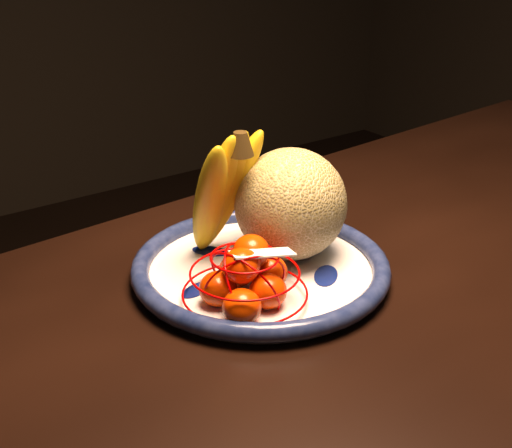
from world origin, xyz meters
TOP-DOWN VIEW (x-y plane):
  - dining_table at (0.07, 0.03)m, footprint 1.54×1.00m
  - fruit_bowl at (-0.20, 0.18)m, footprint 0.32×0.32m
  - cantaloupe at (-0.14, 0.19)m, footprint 0.14×0.14m
  - banana_bunch at (-0.22, 0.24)m, footprint 0.12×0.12m
  - mandarin_bag at (-0.25, 0.13)m, footprint 0.19×0.19m
  - price_tag at (-0.24, 0.11)m, footprint 0.08×0.05m

SIDE VIEW (x-z plane):
  - dining_table at x=0.07m, z-range 0.29..1.02m
  - fruit_bowl at x=-0.20m, z-range 0.73..0.76m
  - mandarin_bag at x=-0.25m, z-range 0.73..0.82m
  - price_tag at x=-0.24m, z-range 0.80..0.82m
  - cantaloupe at x=-0.14m, z-range 0.75..0.89m
  - banana_bunch at x=-0.22m, z-range 0.75..0.94m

